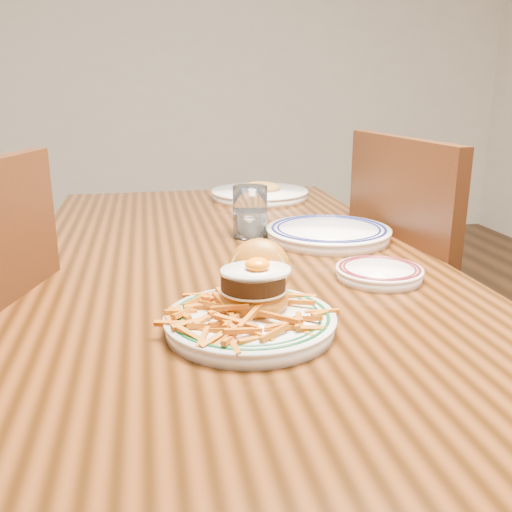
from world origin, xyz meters
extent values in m
cube|color=beige|center=(0.00, 3.00, 1.40)|extent=(5.00, 0.04, 2.80)
cube|color=black|center=(0.00, 0.00, 0.72)|extent=(0.85, 1.60, 0.05)
cylinder|color=black|center=(-0.36, 0.74, 0.35)|extent=(0.07, 0.07, 0.70)
cylinder|color=black|center=(0.36, 0.74, 0.35)|extent=(0.07, 0.07, 0.70)
cylinder|color=#39170B|center=(-0.38, -0.05, 0.22)|extent=(0.04, 0.04, 0.45)
cube|color=#39170B|center=(0.62, 0.11, 0.47)|extent=(0.50, 0.50, 0.04)
cube|color=#39170B|center=(0.42, 0.09, 0.74)|extent=(0.08, 0.46, 0.49)
cylinder|color=#39170B|center=(0.80, 0.32, 0.22)|extent=(0.04, 0.04, 0.45)
cylinder|color=#39170B|center=(0.41, 0.29, 0.22)|extent=(0.04, 0.04, 0.45)
cylinder|color=#39170B|center=(0.45, -0.11, 0.22)|extent=(0.04, 0.04, 0.45)
cylinder|color=white|center=(-0.03, -0.39, 0.76)|extent=(0.25, 0.25, 0.02)
cylinder|color=white|center=(-0.03, -0.39, 0.77)|extent=(0.25, 0.25, 0.01)
torus|color=#0C461E|center=(-0.03, -0.39, 0.77)|extent=(0.23, 0.23, 0.01)
torus|color=#0C461E|center=(-0.03, -0.39, 0.77)|extent=(0.21, 0.21, 0.00)
ellipsoid|color=#924F12|center=(-0.02, -0.36, 0.79)|extent=(0.11, 0.11, 0.05)
cylinder|color=#D8B787|center=(-0.02, -0.36, 0.80)|extent=(0.10, 0.10, 0.00)
cylinder|color=black|center=(-0.02, -0.36, 0.82)|extent=(0.10, 0.10, 0.02)
ellipsoid|color=white|center=(-0.01, -0.36, 0.83)|extent=(0.11, 0.09, 0.01)
ellipsoid|color=orange|center=(-0.01, -0.36, 0.84)|extent=(0.04, 0.04, 0.02)
ellipsoid|color=#924F12|center=(0.00, -0.30, 0.82)|extent=(0.12, 0.11, 0.11)
cylinder|color=#D8B787|center=(0.00, -0.32, 0.81)|extent=(0.10, 0.06, 0.09)
cylinder|color=white|center=(0.25, -0.20, 0.76)|extent=(0.16, 0.16, 0.02)
cylinder|color=white|center=(0.25, -0.20, 0.77)|extent=(0.16, 0.16, 0.01)
torus|color=#58141B|center=(0.25, -0.20, 0.77)|extent=(0.15, 0.15, 0.01)
torus|color=#58141B|center=(0.25, -0.20, 0.77)|extent=(0.14, 0.14, 0.01)
cube|color=silver|center=(0.27, -0.19, 0.77)|extent=(0.10, 0.05, 0.00)
cylinder|color=white|center=(0.24, 0.08, 0.76)|extent=(0.28, 0.28, 0.02)
cylinder|color=white|center=(0.24, 0.08, 0.78)|extent=(0.29, 0.29, 0.01)
torus|color=#0E1248|center=(0.24, 0.08, 0.78)|extent=(0.27, 0.27, 0.01)
torus|color=#0E1248|center=(0.24, 0.08, 0.78)|extent=(0.24, 0.24, 0.01)
cylinder|color=white|center=(0.07, 0.15, 0.81)|extent=(0.08, 0.08, 0.12)
cylinder|color=silver|center=(0.07, 0.15, 0.78)|extent=(0.07, 0.07, 0.06)
cylinder|color=white|center=(0.18, 0.60, 0.76)|extent=(0.30, 0.30, 0.02)
cylinder|color=white|center=(0.18, 0.60, 0.78)|extent=(0.31, 0.31, 0.01)
ellipsoid|color=#B97F35|center=(0.18, 0.60, 0.79)|extent=(0.13, 0.11, 0.04)
camera|label=1|loc=(-0.16, -1.15, 1.10)|focal=40.00mm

